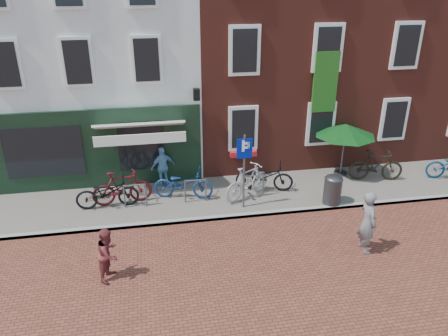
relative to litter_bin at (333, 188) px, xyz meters
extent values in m
plane|color=brown|center=(-3.01, -0.30, -0.67)|extent=(80.00, 80.00, 0.00)
cube|color=slate|center=(-2.01, 1.20, -0.62)|extent=(24.00, 3.00, 0.10)
cube|color=silver|center=(-8.01, 6.70, 3.83)|extent=(8.00, 8.00, 9.00)
cube|color=maroon|center=(-1.01, 6.70, 4.33)|extent=(6.00, 8.00, 10.00)
cube|color=maroon|center=(4.99, 6.70, 4.33)|extent=(6.00, 8.00, 10.00)
cylinder|color=#3B3A3C|center=(0.00, 0.00, -0.12)|extent=(0.60, 0.60, 0.90)
ellipsoid|color=#3B3A3C|center=(0.00, 0.00, 0.40)|extent=(0.60, 0.60, 0.27)
cylinder|color=#4C4C4F|center=(-3.00, 0.27, 0.71)|extent=(0.07, 0.07, 2.55)
cube|color=#011A94|center=(-3.00, 0.25, 1.53)|extent=(0.50, 0.04, 0.65)
cylinder|color=#4C4C4F|center=(1.25, 2.10, -0.53)|extent=(0.50, 0.50, 0.08)
cylinder|color=#4C4C4F|center=(1.25, 2.10, 0.38)|extent=(0.06, 0.06, 1.91)
cone|color=#0D4414|center=(1.25, 2.10, 1.34)|extent=(2.27, 2.27, 0.45)
imported|color=slate|center=(-0.10, -2.61, 0.26)|extent=(0.48, 0.70, 1.86)
imported|color=maroon|center=(-7.15, -2.58, 0.06)|extent=(0.78, 0.86, 1.46)
imported|color=#6EA5CF|center=(-5.52, 2.30, 0.18)|extent=(0.95, 0.63, 1.50)
imported|color=black|center=(-7.41, 1.04, -0.03)|extent=(2.07, 0.80, 1.07)
imported|color=#560F16|center=(-6.94, 1.21, 0.03)|extent=(2.03, 0.78, 1.19)
imported|color=navy|center=(-4.89, 1.25, -0.03)|extent=(2.15, 1.19, 1.07)
imported|color=#B1B1B3|center=(-2.72, 0.93, 0.03)|extent=(1.98, 1.51, 1.19)
imported|color=black|center=(-2.01, 1.33, -0.03)|extent=(2.15, 1.23, 1.07)
imported|color=black|center=(2.29, 1.40, 0.03)|extent=(2.05, 0.96, 1.19)
camera|label=1|loc=(-5.88, -12.24, 6.72)|focal=35.30mm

